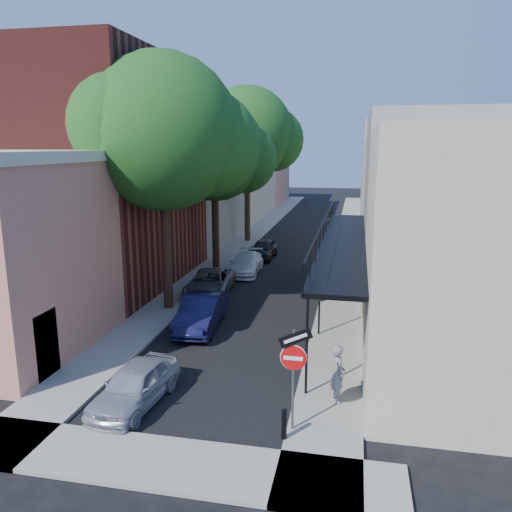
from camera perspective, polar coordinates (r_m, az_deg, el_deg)
The scene contains 18 objects.
ground at distance 13.99m, azimuth -10.17°, elevation -20.00°, with size 160.00×160.00×0.00m, color black.
road_surface at distance 41.83m, azimuth 5.00°, elevation 2.20°, with size 6.00×64.00×0.01m, color black.
sidewalk_left at distance 42.44m, azimuth -0.38°, elevation 2.47°, with size 2.00×64.00×0.12m, color gray.
sidewalk_right at distance 41.57m, azimuth 10.49°, elevation 2.05°, with size 2.00×64.00×0.12m, color gray.
sidewalk_cross at distance 13.19m, azimuth -11.88°, elevation -21.99°, with size 12.00×2.00×0.12m, color gray.
buildings_left at distance 42.09m, azimuth -7.91°, elevation 8.96°, with size 10.10×59.10×12.00m.
buildings_right at distance 40.74m, azimuth 17.82°, elevation 7.65°, with size 9.80×55.00×10.00m.
sign_post at distance 13.13m, azimuth 4.33°, elevation -11.98°, with size 0.89×0.17×2.99m.
bollard at distance 13.45m, azimuth 3.24°, elevation -18.65°, with size 0.14×0.14×0.80m, color black.
oak_near at distance 22.60m, azimuth -9.37°, elevation 13.39°, with size 7.48×6.80×11.42m.
oak_mid at distance 30.21m, azimuth -3.97°, elevation 11.71°, with size 6.60×6.00×10.20m.
oak_far at distance 38.99m, azimuth -0.29°, elevation 13.68°, with size 7.70×7.00×11.90m.
parked_car_a at distance 15.48m, azimuth -13.67°, elevation -14.14°, with size 1.47×3.65×1.24m, color #9FA6B0.
parked_car_b at distance 20.97m, azimuth -6.30°, elevation -6.39°, with size 1.48×4.25×1.40m, color #111237.
parked_car_c at distance 25.52m, azimuth -5.32°, elevation -3.11°, with size 2.05×4.44×1.23m, color #595C61.
parked_car_d at distance 29.63m, azimuth -1.17°, elevation -0.88°, with size 1.70×4.18×1.21m, color white.
parked_car_e at distance 33.64m, azimuth 0.83°, elevation 0.80°, with size 1.50×3.74×1.27m, color black.
pedestrian at distance 15.08m, azimuth 9.34°, elevation -13.12°, with size 0.64×0.42×1.75m, color slate.
Camera 1 is at (4.58, -10.90, 7.48)m, focal length 35.00 mm.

